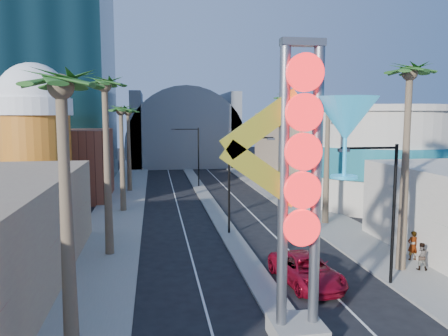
# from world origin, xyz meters

# --- Properties ---
(sidewalk_west) EXTENTS (5.00, 100.00, 0.15)m
(sidewalk_west) POSITION_xyz_m (-9.50, 35.00, 0.07)
(sidewalk_west) COLOR gray
(sidewalk_west) RESTS_ON ground
(sidewalk_east) EXTENTS (5.00, 100.00, 0.15)m
(sidewalk_east) POSITION_xyz_m (9.50, 35.00, 0.07)
(sidewalk_east) COLOR gray
(sidewalk_east) RESTS_ON ground
(median) EXTENTS (1.60, 84.00, 0.15)m
(median) POSITION_xyz_m (0.00, 38.00, 0.07)
(median) COLOR gray
(median) RESTS_ON ground
(hotel_tower) EXTENTS (20.00, 20.00, 50.00)m
(hotel_tower) POSITION_xyz_m (-22.00, 52.00, 25.00)
(hotel_tower) COLOR black
(hotel_tower) RESTS_ON ground
(brick_filler_west) EXTENTS (10.00, 10.00, 8.00)m
(brick_filler_west) POSITION_xyz_m (-16.00, 38.00, 4.00)
(brick_filler_west) COLOR brown
(brick_filler_west) RESTS_ON ground
(filler_east) EXTENTS (10.00, 20.00, 10.00)m
(filler_east) POSITION_xyz_m (16.00, 48.00, 5.00)
(filler_east) COLOR #9B7B64
(filler_east) RESTS_ON ground
(beer_mug) EXTENTS (7.00, 7.00, 14.50)m
(beer_mug) POSITION_xyz_m (-17.00, 30.00, 7.84)
(beer_mug) COLOR orange
(beer_mug) RESTS_ON ground
(turquoise_building) EXTENTS (16.60, 16.60, 10.60)m
(turquoise_building) POSITION_xyz_m (18.00, 30.00, 5.25)
(turquoise_building) COLOR #BFB6A2
(turquoise_building) RESTS_ON ground
(canopy) EXTENTS (22.00, 16.00, 22.00)m
(canopy) POSITION_xyz_m (0.00, 72.00, 4.31)
(canopy) COLOR slate
(canopy) RESTS_ON ground
(neon_sign) EXTENTS (6.53, 2.60, 12.55)m
(neon_sign) POSITION_xyz_m (0.82, 2.96, 7.31)
(neon_sign) COLOR gray
(neon_sign) RESTS_ON ground
(streetlight_0) EXTENTS (3.79, 0.25, 8.00)m
(streetlight_0) POSITION_xyz_m (0.55, 20.00, 4.88)
(streetlight_0) COLOR black
(streetlight_0) RESTS_ON ground
(streetlight_1) EXTENTS (3.79, 0.25, 8.00)m
(streetlight_1) POSITION_xyz_m (-0.55, 44.00, 4.88)
(streetlight_1) COLOR black
(streetlight_1) RESTS_ON ground
(streetlight_2) EXTENTS (3.45, 0.25, 8.00)m
(streetlight_2) POSITION_xyz_m (6.72, 8.00, 4.83)
(streetlight_2) COLOR black
(streetlight_2) RESTS_ON ground
(palm_0) EXTENTS (2.40, 2.40, 11.70)m
(palm_0) POSITION_xyz_m (-9.00, 2.00, 9.93)
(palm_0) COLOR brown
(palm_0) RESTS_ON ground
(palm_1) EXTENTS (2.40, 2.40, 12.70)m
(palm_1) POSITION_xyz_m (-9.00, 16.00, 10.82)
(palm_1) COLOR brown
(palm_1) RESTS_ON ground
(palm_2) EXTENTS (2.40, 2.40, 11.20)m
(palm_2) POSITION_xyz_m (-9.00, 30.00, 9.48)
(palm_2) COLOR brown
(palm_2) RESTS_ON ground
(palm_3) EXTENTS (2.40, 2.40, 11.20)m
(palm_3) POSITION_xyz_m (-9.00, 42.00, 9.48)
(palm_3) COLOR brown
(palm_3) RESTS_ON ground
(palm_5) EXTENTS (2.40, 2.40, 13.20)m
(palm_5) POSITION_xyz_m (9.00, 10.00, 11.27)
(palm_5) COLOR brown
(palm_5) RESTS_ON ground
(palm_6) EXTENTS (2.40, 2.40, 11.70)m
(palm_6) POSITION_xyz_m (9.00, 22.00, 9.93)
(palm_6) COLOR brown
(palm_6) RESTS_ON ground
(palm_7) EXTENTS (2.40, 2.40, 12.70)m
(palm_7) POSITION_xyz_m (9.00, 34.00, 10.82)
(palm_7) COLOR brown
(palm_7) RESTS_ON ground
(red_pickup) EXTENTS (3.36, 6.13, 1.63)m
(red_pickup) POSITION_xyz_m (2.56, 8.97, 0.81)
(red_pickup) COLOR maroon
(red_pickup) RESTS_ON ground
(pedestrian_a) EXTENTS (0.72, 0.48, 1.93)m
(pedestrian_a) POSITION_xyz_m (10.71, 11.45, 1.12)
(pedestrian_a) COLOR gray
(pedestrian_a) RESTS_ON sidewalk_east
(pedestrian_b) EXTENTS (1.02, 0.92, 1.70)m
(pedestrian_b) POSITION_xyz_m (10.13, 9.68, 1.00)
(pedestrian_b) COLOR gray
(pedestrian_b) RESTS_ON sidewalk_east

